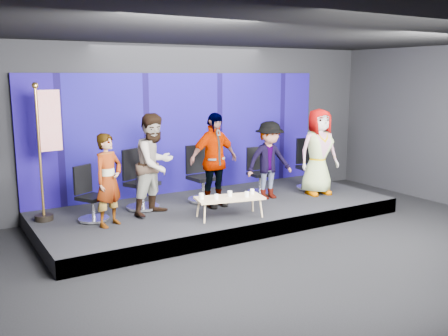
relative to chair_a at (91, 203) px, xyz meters
The scene contains 21 objects.
ground 3.72m from the chair_a, 47.36° to the right, with size 10.00×10.00×0.00m, color black.
room_walls 4.09m from the chair_a, 47.36° to the right, with size 10.02×8.02×3.51m.
riser 2.54m from the chair_a, ahead, with size 7.00×3.00×0.30m, color black.
backdrop 2.95m from the chair_a, 26.69° to the left, with size 7.00×0.08×2.60m, color #150864.
chair_a is the anchor object (origin of this frame).
panelist_a 0.69m from the chair_a, 67.30° to the right, with size 0.58×0.38×1.60m, color black.
chair_b 1.10m from the chair_a, 16.35° to the left, with size 0.87×0.87×1.16m.
panelist_b 1.33m from the chair_a, ahead, with size 0.92×0.71×1.88m, color black.
chair_c 2.38m from the chair_a, ahead, with size 0.72×0.72×1.15m.
panelist_c 2.46m from the chair_a, ahead, with size 1.09×0.45×1.85m, color black.
chair_d 3.78m from the chair_a, ahead, with size 0.60×0.60×1.00m.
panelist_d 3.73m from the chair_a, ahead, with size 1.05×0.60×1.63m, color black.
chair_e 5.01m from the chair_a, ahead, with size 0.73×0.73×1.15m.
panelist_e 4.89m from the chair_a, ahead, with size 0.91×0.59×1.86m, color black.
coffee_table 2.48m from the chair_a, 26.00° to the right, with size 1.31×0.76×0.38m.
mug_a 1.97m from the chair_a, 28.84° to the right, with size 0.09×0.09×0.11m, color white.
mug_b 2.24m from the chair_a, 29.17° to the right, with size 0.07×0.07×0.09m, color white.
mug_c 2.50m from the chair_a, 24.67° to the right, with size 0.08×0.08×0.10m, color white.
mug_d 2.80m from the chair_a, 26.03° to the right, with size 0.08×0.08×0.09m, color white.
mug_e 2.94m from the chair_a, 21.87° to the right, with size 0.08×0.08×0.09m, color white.
flag_stand 1.23m from the chair_a, 143.32° to the left, with size 0.56×0.32×2.44m.
Camera 1 is at (-4.87, -5.90, 2.87)m, focal length 40.00 mm.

